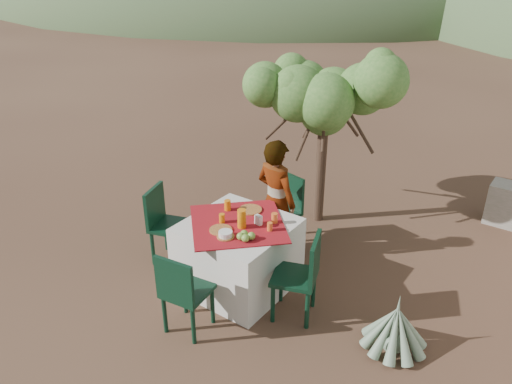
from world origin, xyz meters
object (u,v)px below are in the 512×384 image
chair_far (284,207)px  juice_pitcher (242,219)px  chair_right (302,274)px  chair_near (182,291)px  chair_left (165,221)px  person (276,201)px  agave (395,328)px  table (238,255)px  shrub_tree (332,104)px

chair_far → juice_pitcher: (0.16, -1.03, 0.37)m
chair_far → chair_right: bearing=-37.0°
chair_near → chair_left: 1.31m
person → agave: bearing=168.7°
agave → table: bearing=-177.5°
chair_right → shrub_tree: shrub_tree is taller
table → chair_left: (-0.99, -0.08, 0.11)m
chair_far → chair_near: (0.12, -1.87, -0.02)m
chair_far → shrub_tree: 1.38m
juice_pitcher → chair_left: bearing=-178.0°
shrub_tree → person: bearing=-91.9°
chair_near → agave: chair_near is taller
chair_near → shrub_tree: 2.93m
chair_right → shrub_tree: size_ratio=0.45×
shrub_tree → chair_left: bearing=-118.3°
chair_far → person: 0.38m
table → shrub_tree: (0.04, 1.83, 1.20)m
chair_left → shrub_tree: shrub_tree is taller
chair_far → juice_pitcher: bearing=-68.6°
chair_far → juice_pitcher: 1.10m
table → shrub_tree: bearing=88.8°
chair_left → agave: bearing=-105.4°
chair_right → agave: (0.91, 0.11, -0.28)m
chair_near → person: size_ratio=0.59×
chair_far → chair_right: chair_right is taller
chair_far → person: bearing=-62.8°
chair_near → chair_right: (0.76, 0.84, 0.02)m
juice_pitcher → table: bearing=155.0°
shrub_tree → juice_pitcher: bearing=-88.5°
table → chair_near: 0.89m
chair_far → person: person is taller
person → shrub_tree: (0.04, 1.13, 0.86)m
shrub_tree → juice_pitcher: size_ratio=10.27×
chair_left → chair_right: chair_right is taller
chair_far → shrub_tree: (0.11, 0.84, 1.09)m
table → chair_left: 1.00m
chair_far → chair_left: bearing=-118.1°
chair_near → juice_pitcher: size_ratio=4.41×
chair_right → table: bearing=-112.4°
chair_far → agave: (1.79, -0.92, -0.28)m
shrub_tree → agave: shrub_tree is taller
chair_left → shrub_tree: bearing=-46.9°
chair_left → chair_right: bearing=-107.3°
chair_far → table: bearing=-73.1°
table → chair_left: bearing=-175.5°
shrub_tree → chair_right: bearing=-67.8°
chair_right → chair_far: bearing=-159.2°
table → chair_far: size_ratio=1.46×
chair_far → shrub_tree: bearing=94.9°
chair_near → chair_right: chair_right is taller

